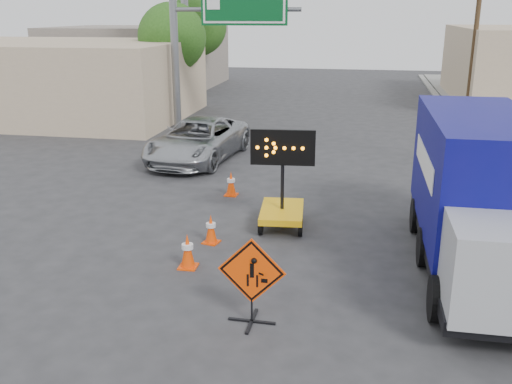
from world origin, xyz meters
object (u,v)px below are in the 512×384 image
(construction_sign, at_px, (252,279))
(box_truck, at_px, (477,204))
(arrow_board, at_px, (282,205))
(pickup_truck, at_px, (198,140))

(construction_sign, xyz_separation_m, box_truck, (4.35, 3.18, 0.66))
(arrow_board, height_order, pickup_truck, arrow_board)
(construction_sign, distance_m, arrow_board, 5.04)
(box_truck, bearing_deg, construction_sign, -144.30)
(arrow_board, xyz_separation_m, pickup_truck, (-4.23, 6.46, 0.19))
(construction_sign, distance_m, pickup_truck, 12.31)
(construction_sign, distance_m, box_truck, 5.43)
(arrow_board, bearing_deg, pickup_truck, 117.94)
(construction_sign, bearing_deg, box_truck, 37.14)
(arrow_board, xyz_separation_m, box_truck, (4.54, -1.85, 0.95))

